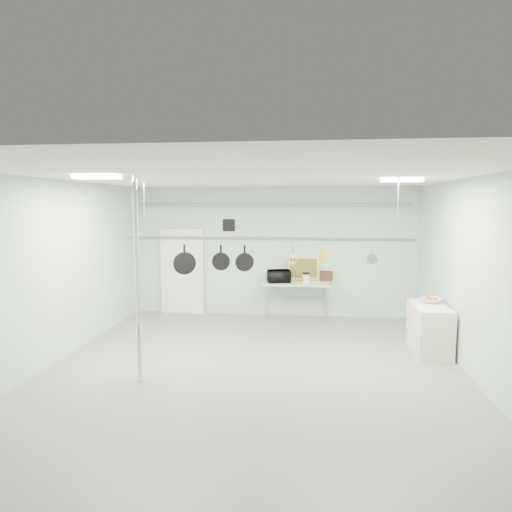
# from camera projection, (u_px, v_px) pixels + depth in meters

# --- Properties ---
(floor) EXTENTS (8.00, 8.00, 0.00)m
(floor) POSITION_uv_depth(u_px,v_px,m) (253.00, 372.00, 7.55)
(floor) COLOR gray
(floor) RESTS_ON ground
(ceiling) EXTENTS (7.00, 8.00, 0.02)m
(ceiling) POSITION_uv_depth(u_px,v_px,m) (253.00, 177.00, 7.19)
(ceiling) COLOR silver
(ceiling) RESTS_ON back_wall
(back_wall) EXTENTS (7.00, 0.02, 3.20)m
(back_wall) POSITION_uv_depth(u_px,v_px,m) (273.00, 252.00, 11.30)
(back_wall) COLOR #A1C1B7
(back_wall) RESTS_ON floor
(right_wall) EXTENTS (0.02, 8.00, 3.20)m
(right_wall) POSITION_uv_depth(u_px,v_px,m) (479.00, 281.00, 6.96)
(right_wall) COLOR #A1C1B7
(right_wall) RESTS_ON floor
(door) EXTENTS (1.10, 0.10, 2.20)m
(door) POSITION_uv_depth(u_px,v_px,m) (182.00, 272.00, 11.59)
(door) COLOR silver
(door) RESTS_ON floor
(wall_vent) EXTENTS (0.30, 0.04, 0.30)m
(wall_vent) POSITION_uv_depth(u_px,v_px,m) (229.00, 225.00, 11.34)
(wall_vent) COLOR black
(wall_vent) RESTS_ON back_wall
(conduit_pipe) EXTENTS (6.60, 0.07, 0.07)m
(conduit_pipe) POSITION_uv_depth(u_px,v_px,m) (273.00, 205.00, 11.09)
(conduit_pipe) COLOR gray
(conduit_pipe) RESTS_ON back_wall
(chrome_pole) EXTENTS (0.08, 0.08, 3.20)m
(chrome_pole) POSITION_uv_depth(u_px,v_px,m) (138.00, 281.00, 6.97)
(chrome_pole) COLOR silver
(chrome_pole) RESTS_ON floor
(prep_table) EXTENTS (1.60, 0.70, 0.91)m
(prep_table) POSITION_uv_depth(u_px,v_px,m) (296.00, 285.00, 10.93)
(prep_table) COLOR #B1D0BD
(prep_table) RESTS_ON floor
(side_cabinet) EXTENTS (0.60, 1.20, 0.90)m
(side_cabinet) POSITION_uv_depth(u_px,v_px,m) (429.00, 329.00, 8.51)
(side_cabinet) COLOR silver
(side_cabinet) RESTS_ON floor
(pot_rack) EXTENTS (4.80, 0.06, 1.00)m
(pot_rack) POSITION_uv_depth(u_px,v_px,m) (267.00, 237.00, 7.57)
(pot_rack) COLOR #B7B7BC
(pot_rack) RESTS_ON ceiling
(light_panel_left) EXTENTS (0.65, 0.30, 0.05)m
(light_panel_left) POSITION_uv_depth(u_px,v_px,m) (97.00, 177.00, 6.66)
(light_panel_left) COLOR white
(light_panel_left) RESTS_ON ceiling
(light_panel_right) EXTENTS (0.65, 0.30, 0.05)m
(light_panel_right) POSITION_uv_depth(u_px,v_px,m) (402.00, 180.00, 7.50)
(light_panel_right) COLOR white
(light_panel_right) RESTS_ON ceiling
(microwave) EXTENTS (0.61, 0.48, 0.30)m
(microwave) POSITION_uv_depth(u_px,v_px,m) (279.00, 276.00, 10.93)
(microwave) COLOR black
(microwave) RESTS_ON prep_table
(coffee_canister) EXTENTS (0.20, 0.20, 0.23)m
(coffee_canister) POSITION_uv_depth(u_px,v_px,m) (306.00, 279.00, 10.71)
(coffee_canister) COLOR silver
(coffee_canister) RESTS_ON prep_table
(painting_large) EXTENTS (0.79, 0.17, 0.58)m
(painting_large) POSITION_uv_depth(u_px,v_px,m) (303.00, 269.00, 11.17)
(painting_large) COLOR gold
(painting_large) RESTS_ON prep_table
(painting_small) EXTENTS (0.30, 0.09, 0.25)m
(painting_small) POSITION_uv_depth(u_px,v_px,m) (326.00, 276.00, 11.12)
(painting_small) COLOR #371E13
(painting_small) RESTS_ON prep_table
(fruit_bowl) EXTENTS (0.40, 0.40, 0.09)m
(fruit_bowl) POSITION_uv_depth(u_px,v_px,m) (431.00, 300.00, 8.67)
(fruit_bowl) COLOR silver
(fruit_bowl) RESTS_ON side_cabinet
(skillet_left) EXTENTS (0.38, 0.21, 0.52)m
(skillet_left) POSITION_uv_depth(u_px,v_px,m) (185.00, 260.00, 7.78)
(skillet_left) COLOR black
(skillet_left) RESTS_ON pot_rack
(skillet_mid) EXTENTS (0.31, 0.09, 0.42)m
(skillet_mid) POSITION_uv_depth(u_px,v_px,m) (221.00, 257.00, 7.70)
(skillet_mid) COLOR black
(skillet_mid) RESTS_ON pot_rack
(skillet_right) EXTENTS (0.32, 0.15, 0.43)m
(skillet_right) POSITION_uv_depth(u_px,v_px,m) (245.00, 258.00, 7.65)
(skillet_right) COLOR black
(skillet_right) RESTS_ON pot_rack
(whisk) EXTENTS (0.20, 0.20, 0.33)m
(whisk) POSITION_uv_depth(u_px,v_px,m) (293.00, 256.00, 7.55)
(whisk) COLOR silver
(whisk) RESTS_ON pot_rack
(grater) EXTENTS (0.10, 0.02, 0.24)m
(grater) POSITION_uv_depth(u_px,v_px,m) (323.00, 253.00, 7.49)
(grater) COLOR gold
(grater) RESTS_ON pot_rack
(saucepan) EXTENTS (0.19, 0.14, 0.30)m
(saucepan) POSITION_uv_depth(u_px,v_px,m) (372.00, 256.00, 7.40)
(saucepan) COLOR #B5B4B9
(saucepan) RESTS_ON pot_rack
(fruit_cluster) EXTENTS (0.24, 0.24, 0.09)m
(fruit_cluster) POSITION_uv_depth(u_px,v_px,m) (431.00, 298.00, 8.67)
(fruit_cluster) COLOR #97290E
(fruit_cluster) RESTS_ON fruit_bowl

